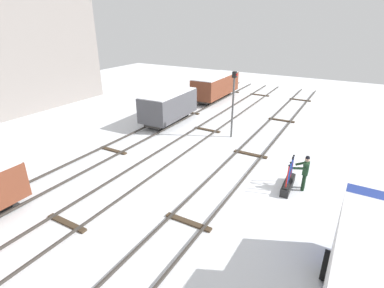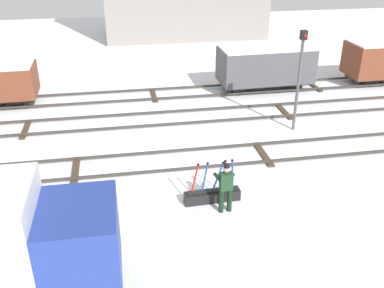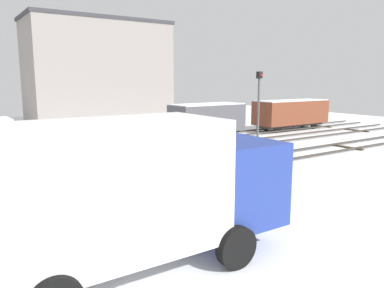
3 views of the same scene
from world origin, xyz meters
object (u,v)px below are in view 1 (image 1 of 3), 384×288
signal_post (233,99)px  freight_car_far_end (216,86)px  switch_lever_frame (288,183)px  rail_worker (305,171)px  freight_car_near_switch (169,105)px

signal_post → freight_car_far_end: signal_post is taller
switch_lever_frame → freight_car_far_end: size_ratio=0.28×
rail_worker → signal_post: (4.37, 5.34, 1.63)m
signal_post → freight_car_far_end: size_ratio=0.67×
switch_lever_frame → freight_car_far_end: (13.01, 9.92, 1.07)m
freight_car_far_end → freight_car_near_switch: bearing=179.6°
rail_worker → freight_car_near_switch: bearing=63.4°
rail_worker → freight_car_far_end: freight_car_far_end is taller
switch_lever_frame → rail_worker: 0.94m
signal_post → switch_lever_frame: bearing=-134.3°
freight_car_near_switch → switch_lever_frame: bearing=-118.7°
switch_lever_frame → rail_worker: rail_worker is taller
signal_post → freight_car_far_end: (8.37, 5.17, -1.25)m
signal_post → freight_car_near_switch: (0.39, 5.17, -1.25)m
rail_worker → switch_lever_frame: bearing=112.3°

